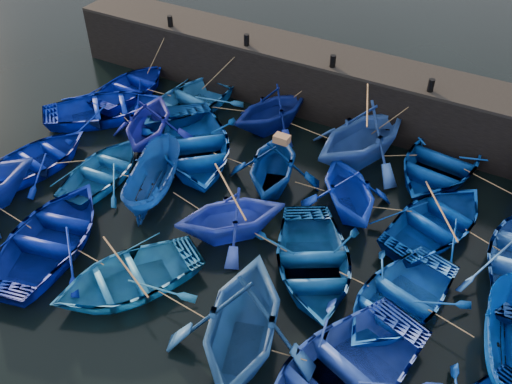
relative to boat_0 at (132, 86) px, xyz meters
The scene contains 32 objects.
ground 11.40m from the boat_0, 39.61° to the right, with size 120.00×120.00×0.00m, color black.
quay_wall 9.39m from the boat_0, 20.23° to the left, with size 26.00×2.50×2.50m, color black.
quay_top 9.59m from the boat_0, 20.23° to the left, with size 26.00×2.50×0.12m, color black.
bollard_0 3.45m from the boat_0, 71.54° to the left, with size 0.24×0.24×0.50m, color black.
bollard_1 5.84m from the boat_0, 26.04° to the left, with size 0.24×0.24×0.50m, color black.
bollard_2 9.40m from the boat_0, 14.89° to the left, with size 0.24×0.24×0.50m, color black.
bollard_3 13.21m from the boat_0, 10.35° to the left, with size 0.24×0.24×0.50m, color black.
boat_0 is the anchor object (origin of this frame).
boat_1 3.06m from the boat_0, ahead, with size 3.66×5.12×1.06m, color #1B5EB4.
boat_2 6.97m from the boat_0, ahead, with size 3.31×3.83×2.02m, color navy.
boat_3 11.07m from the boat_0, ahead, with size 4.19×4.86×2.56m, color #254B9A.
boat_4 14.00m from the boat_0, ahead, with size 3.96×5.54×1.15m, color navy.
boat_6 2.17m from the boat_0, 84.26° to the right, with size 3.62×5.06×1.05m, color #041EA9.
boat_7 4.10m from the boat_0, 41.02° to the right, with size 3.42×3.96×2.09m, color navy.
boat_8 5.87m from the boat_0, 26.98° to the right, with size 4.15×5.80×1.20m, color #043C93.
boat_9 9.20m from the boat_0, 17.27° to the right, with size 3.45×4.01×2.11m, color navy.
boat_10 12.02m from the boat_0, 12.81° to the right, with size 3.28×3.80×2.00m, color #0728C1.
boat_11 14.94m from the boat_0, ahead, with size 3.37×4.71×0.98m, color navy.
boat_13 6.12m from the boat_0, 86.99° to the right, with size 3.12×4.36×0.90m, color #001588.
boat_14 6.21m from the boat_0, 61.30° to the right, with size 2.97×4.15×0.86m, color #1259A2.
boat_15 7.50m from the boat_0, 45.65° to the right, with size 1.49×3.96×1.53m, color navy.
boat_16 10.50m from the boat_0, 33.31° to the right, with size 3.25×3.76×1.98m, color #233AC5.
boat_17 13.29m from the boat_0, 26.82° to the right, with size 3.59×5.02×1.04m, color navy.
boat_18 15.86m from the boat_0, 22.58° to the right, with size 3.31×4.63×0.96m, color blue.
boat_19 18.92m from the boat_0, 19.79° to the right, with size 1.54×4.08×1.58m, color navy.
boat_21 9.96m from the boat_0, 66.61° to the right, with size 3.83×5.36×1.11m, color #001280.
boat_22 11.69m from the boat_0, 52.25° to the right, with size 3.33×4.65×0.97m, color blue.
boat_23 14.80m from the boat_0, 39.84° to the right, with size 4.17×4.84×2.55m, color navy.
boat_24 16.89m from the boat_0, 33.37° to the right, with size 4.02×5.62×1.17m, color #1F3EB4.
wooden_crate 9.64m from the boat_0, 16.73° to the right, with size 0.54×0.36×0.28m, color #9A6943.
mooring_ropes 9.35m from the boat_0, 13.37° to the right, with size 17.81×11.74×2.10m.
loose_oars 11.32m from the boat_0, 22.04° to the right, with size 9.87×11.67×1.65m.
Camera 1 is at (7.40, -10.20, 13.66)m, focal length 40.00 mm.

